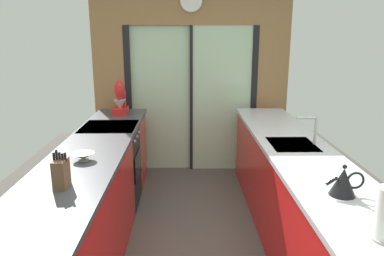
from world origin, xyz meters
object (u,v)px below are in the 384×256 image
knife_block (61,173)px  kettle (343,182)px  oven_range (112,167)px  stand_mixer (120,101)px  mixing_bowl (83,156)px

knife_block → kettle: (1.78, -0.15, -0.01)m
oven_range → stand_mixer: size_ratio=2.19×
knife_block → mixing_bowl: bearing=90.0°
oven_range → mixing_bowl: (0.02, -1.11, 0.50)m
mixing_bowl → knife_block: bearing=-90.0°
knife_block → stand_mixer: (0.00, 2.27, 0.06)m
oven_range → stand_mixer: 0.89m
knife_block → stand_mixer: 2.27m
knife_block → oven_range: bearing=90.6°
mixing_bowl → stand_mixer: 1.75m
stand_mixer → mixing_bowl: bearing=-90.0°
mixing_bowl → kettle: bearing=-20.8°
stand_mixer → kettle: bearing=-53.6°
mixing_bowl → knife_block: (-0.00, -0.52, 0.07)m
oven_range → knife_block: size_ratio=3.58×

